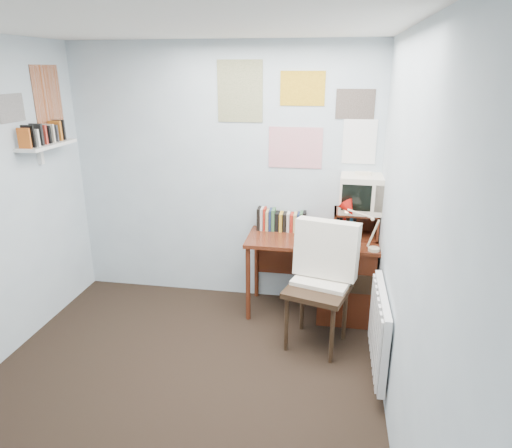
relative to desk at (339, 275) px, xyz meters
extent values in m
plane|color=black|center=(-1.17, -1.48, -0.41)|extent=(3.50, 3.50, 0.00)
cube|color=silver|center=(-1.17, 0.27, 0.84)|extent=(3.00, 0.02, 2.50)
cube|color=silver|center=(0.33, -1.48, 0.84)|extent=(0.02, 3.50, 2.50)
cube|color=white|center=(-1.17, -1.48, 2.09)|extent=(3.00, 3.50, 0.02)
cube|color=#5E2715|center=(-0.27, 0.00, 0.34)|extent=(1.20, 0.55, 0.03)
cube|color=#5E2715|center=(0.06, 0.00, -0.04)|extent=(0.50, 0.50, 0.72)
cylinder|color=#5E2715|center=(-0.83, -0.24, -0.04)|extent=(0.04, 0.04, 0.72)
cylinder|color=#5E2715|center=(-0.83, 0.23, -0.04)|extent=(0.04, 0.04, 0.72)
cube|color=#5E2715|center=(-0.52, 0.25, 0.01)|extent=(0.64, 0.02, 0.30)
cube|color=black|center=(-0.19, -0.56, 0.11)|extent=(0.65, 0.63, 1.03)
cube|color=#B8120C|center=(0.27, -0.21, 0.54)|extent=(0.31, 0.29, 0.36)
cube|color=#5E2715|center=(0.12, 0.11, 0.48)|extent=(0.40, 0.30, 0.25)
cube|color=beige|center=(0.15, 0.13, 0.79)|extent=(0.40, 0.37, 0.37)
cube|color=#5E2715|center=(-0.51, 0.18, 0.46)|extent=(0.60, 0.14, 0.22)
cube|color=white|center=(0.29, -0.93, 0.01)|extent=(0.09, 0.80, 0.60)
cube|color=white|center=(-2.57, -0.38, 1.21)|extent=(0.20, 0.62, 0.24)
cube|color=white|center=(-0.47, 0.26, 1.44)|extent=(1.20, 0.01, 0.90)
cube|color=white|center=(-2.67, -0.38, 1.59)|extent=(0.01, 0.70, 0.60)
camera|label=1|loc=(-0.12, -3.98, 1.84)|focal=32.00mm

